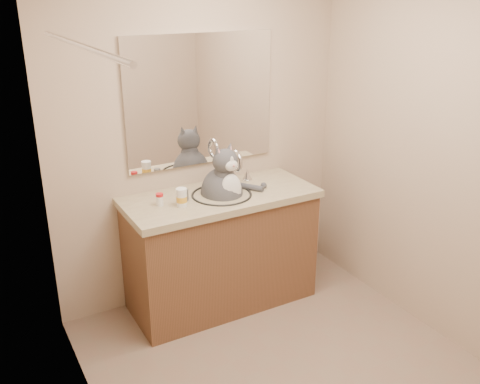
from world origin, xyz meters
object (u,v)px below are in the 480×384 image
object	(u,v)px
cat	(223,190)
pill_bottle_orange	(182,198)
grey_canister	(185,195)
pill_bottle_redcap	(160,199)

from	to	relation	value
cat	pill_bottle_orange	bearing A→B (deg)	-178.39
cat	grey_canister	distance (m)	0.28
cat	pill_bottle_redcap	size ratio (longest dim) A/B	6.85
pill_bottle_redcap	pill_bottle_orange	bearing A→B (deg)	-32.57
cat	pill_bottle_orange	xyz separation A→B (m)	(-0.33, -0.06, 0.03)
pill_bottle_orange	grey_canister	bearing A→B (deg)	53.87
pill_bottle_orange	pill_bottle_redcap	bearing A→B (deg)	147.43
pill_bottle_redcap	pill_bottle_orange	size ratio (longest dim) A/B	0.69
cat	pill_bottle_redcap	bearing A→B (deg)	169.13
pill_bottle_redcap	pill_bottle_orange	xyz separation A→B (m)	(0.12, -0.08, 0.02)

